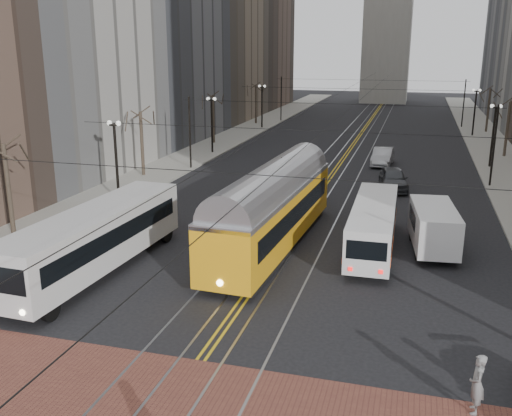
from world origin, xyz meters
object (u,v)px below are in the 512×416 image
Objects in this scene: sedan_silver at (383,157)px; pedestrian_b at (477,384)px; streetcar at (273,215)px; rear_bus at (373,228)px; cargo_van at (433,229)px; sedan_grey at (393,179)px; transit_bus at (96,242)px.

sedan_silver is 2.57× the size of pedestrian_b.
rear_bus is (5.50, 0.82, -0.50)m from streetcar.
streetcar is 1.53× the size of rear_bus.
sedan_grey is (-2.77, 13.90, -0.39)m from cargo_van.
sedan_silver is at bearing 93.87° from cargo_van.
sedan_silver is (-1.42, 9.54, -0.03)m from sedan_grey.
streetcar is 16.64m from sedan_grey.
streetcar is at bearing -97.53° from sedan_silver.
sedan_silver is 38.53m from pedestrian_b.
pedestrian_b is at bearing -19.26° from transit_bus.
pedestrian_b reaches higher than sedan_grey.
sedan_silver is at bearing 90.18° from sedan_grey.
transit_bus is 33.42m from sedan_silver.
rear_bus is at bearing -172.25° from cargo_van.
streetcar reaches higher than pedestrian_b.
sedan_grey is at bearing 87.54° from rear_bus.
cargo_van is at bearing -87.01° from sedan_grey.
pedestrian_b is (5.25, -38.17, 0.16)m from sedan_silver.
sedan_silver is at bearing 91.55° from rear_bus.
rear_bus reaches higher than pedestrian_b.
rear_bus is at bearing -84.98° from sedan_silver.
cargo_van reaches higher than pedestrian_b.
pedestrian_b is at bearing -92.17° from cargo_van.
transit_bus is 9.68m from streetcar.
cargo_van is 23.81m from sedan_silver.
rear_bus is at bearing -162.98° from pedestrian_b.
transit_bus is 18.62m from pedestrian_b.
sedan_silver is (4.50, 25.06, -1.00)m from streetcar.
transit_bus is 2.54× the size of sedan_grey.
pedestrian_b is at bearing -90.67° from sedan_grey.
pedestrian_b is at bearing -79.51° from sedan_silver.
cargo_van is 1.12× the size of sedan_grey.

